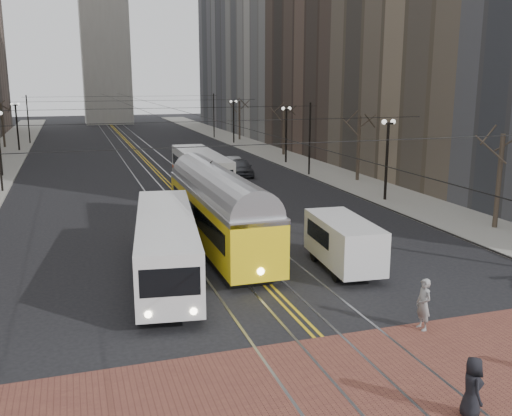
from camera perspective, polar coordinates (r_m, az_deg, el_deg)
ground at (r=20.83m, az=5.14°, el=-11.66°), size 260.00×260.00×0.00m
sidewalk_right at (r=66.90m, az=1.89°, el=5.40°), size 5.00×140.00×0.15m
crosswalk_band at (r=17.62m, az=10.45°, el=-16.63°), size 25.00×6.00×0.01m
streetcar_rails at (r=63.44m, az=-11.00°, el=4.71°), size 4.80×130.00×0.02m
centre_lines at (r=63.44m, az=-11.00°, el=4.71°), size 0.42×130.00×0.01m
building_right_mid at (r=72.01m, az=10.06°, el=19.24°), size 16.00×20.00×34.00m
building_right_far at (r=109.16m, az=-0.26°, el=18.71°), size 16.00×20.00×40.00m
lamp_posts at (r=47.13m, az=-8.64°, el=5.52°), size 27.60×57.20×5.60m
street_trees at (r=53.51m, az=-9.80°, el=6.32°), size 31.68×53.28×5.60m
trolley_wires at (r=53.00m, az=-9.78°, el=7.32°), size 25.96×120.00×6.60m
transit_bus at (r=25.14m, az=-8.96°, el=-3.95°), size 3.94×11.71×2.87m
streetcar at (r=29.64m, az=-3.74°, el=-0.90°), size 2.55×13.72×3.23m
rear_bus at (r=44.39m, az=-5.58°, el=3.55°), size 2.89×12.00×3.11m
cargo_van at (r=26.49m, az=8.73°, el=-3.66°), size 2.48×5.47×2.35m
sedan_grey at (r=52.17m, az=-1.51°, el=4.09°), size 2.24×4.64×1.53m
sedan_silver at (r=53.68m, az=-2.42°, el=4.32°), size 1.89×4.68×1.51m
pedestrian_a at (r=16.34m, az=20.82°, el=-16.44°), size 0.74×0.93×1.66m
pedestrian_b at (r=20.96m, az=16.41°, el=-9.22°), size 0.45×0.68×1.85m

